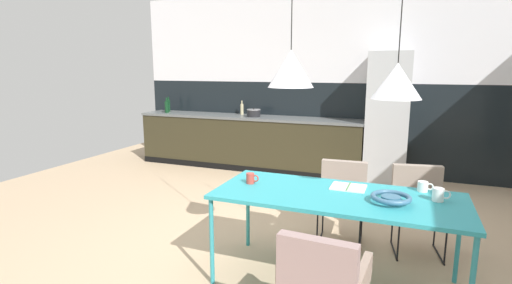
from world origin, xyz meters
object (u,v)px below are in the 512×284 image
(mug_short_terracotta, at_px, (423,186))
(dining_table, at_px, (337,200))
(armchair_corner_seat, at_px, (342,191))
(open_book, at_px, (348,187))
(mug_dark_espresso, at_px, (439,195))
(bottle_vinegar_dark, at_px, (242,109))
(cooking_pot, at_px, (254,113))
(armchair_facing_counter, at_px, (418,198))
(armchair_head_of_table, at_px, (322,276))
(bottle_wine_green, at_px, (167,107))
(pendant_lamp_over_table_near, at_px, (291,69))
(fruit_bowl, at_px, (391,198))
(pendant_lamp_over_table_far, at_px, (397,81))
(mug_white_ceramic, at_px, (251,178))
(refrigerator_column, at_px, (388,118))
(bottle_oil_tall, at_px, (169,105))

(mug_short_terracotta, bearing_deg, dining_table, -152.24)
(armchair_corner_seat, bearing_deg, open_book, 98.93)
(armchair_corner_seat, relative_size, mug_short_terracotta, 6.60)
(armchair_corner_seat, height_order, mug_dark_espresso, mug_dark_espresso)
(bottle_vinegar_dark, bearing_deg, cooking_pot, -35.59)
(armchair_facing_counter, relative_size, mug_short_terracotta, 6.70)
(armchair_head_of_table, height_order, bottle_wine_green, bottle_wine_green)
(open_book, relative_size, pendant_lamp_over_table_near, 0.21)
(open_book, bearing_deg, fruit_bowl, -36.67)
(fruit_bowl, relative_size, mug_short_terracotta, 2.40)
(dining_table, bearing_deg, bottle_vinegar_dark, 124.21)
(armchair_corner_seat, relative_size, pendant_lamp_over_table_far, 0.56)
(mug_white_ceramic, bearing_deg, refrigerator_column, 73.73)
(armchair_facing_counter, distance_m, bottle_oil_tall, 5.04)
(bottle_wine_green, bearing_deg, mug_dark_espresso, -34.08)
(bottle_vinegar_dark, bearing_deg, bottle_wine_green, -169.39)
(fruit_bowl, bearing_deg, armchair_head_of_table, -112.77)
(armchair_facing_counter, distance_m, armchair_head_of_table, 1.82)
(mug_short_terracotta, relative_size, pendant_lamp_over_table_far, 0.09)
(armchair_head_of_table, bearing_deg, cooking_pot, 120.95)
(cooking_pot, xyz_separation_m, bottle_wine_green, (-1.72, -0.04, 0.05))
(bottle_wine_green, bearing_deg, armchair_corner_seat, -32.15)
(mug_dark_espresso, xyz_separation_m, bottle_vinegar_dark, (-3.03, 3.26, 0.21))
(fruit_bowl, distance_m, bottle_wine_green, 5.20)
(armchair_facing_counter, bearing_deg, bottle_vinegar_dark, -51.01)
(cooking_pot, bearing_deg, open_book, -55.40)
(armchair_facing_counter, height_order, open_book, armchair_facing_counter)
(refrigerator_column, distance_m, pendant_lamp_over_table_near, 3.38)
(refrigerator_column, distance_m, mug_dark_espresso, 3.14)
(bottle_oil_tall, height_order, bottle_wine_green, bottle_oil_tall)
(mug_short_terracotta, xyz_separation_m, mug_white_ceramic, (-1.37, -0.31, 0.00))
(mug_white_ceramic, bearing_deg, mug_short_terracotta, 12.65)
(armchair_corner_seat, height_order, pendant_lamp_over_table_near, pendant_lamp_over_table_near)
(bottle_vinegar_dark, bearing_deg, fruit_bowl, -51.86)
(refrigerator_column, relative_size, mug_dark_espresso, 15.48)
(mug_short_terracotta, height_order, cooking_pot, cooking_pot)
(open_book, xyz_separation_m, mug_dark_espresso, (0.67, -0.08, 0.04))
(refrigerator_column, bearing_deg, pendant_lamp_over_table_far, -86.47)
(armchair_facing_counter, bearing_deg, dining_table, 44.65)
(mug_dark_espresso, height_order, pendant_lamp_over_table_far, pendant_lamp_over_table_far)
(armchair_facing_counter, xyz_separation_m, fruit_bowl, (-0.22, -0.94, 0.28))
(dining_table, height_order, mug_dark_espresso, mug_dark_espresso)
(mug_white_ceramic, height_order, bottle_wine_green, bottle_wine_green)
(armchair_corner_seat, height_order, cooking_pot, cooking_pot)
(cooking_pot, bearing_deg, armchair_corner_seat, -50.65)
(fruit_bowl, xyz_separation_m, pendant_lamp_over_table_near, (-0.78, 0.01, 0.93))
(open_book, bearing_deg, mug_white_ceramic, -167.31)
(mug_dark_espresso, xyz_separation_m, bottle_wine_green, (-4.43, 3.00, 0.22))
(refrigerator_column, height_order, dining_table, refrigerator_column)
(cooking_pot, bearing_deg, armchair_facing_counter, -41.12)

